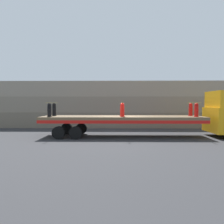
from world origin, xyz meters
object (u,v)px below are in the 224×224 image
object	(u,v)px
flatbed_trailer	(116,119)
fire_hydrant_black_far_0	(54,109)
fire_hydrant_black_near_0	(49,110)
fire_hydrant_red_far_2	(191,110)
fire_hydrant_red_far_1	(122,110)
fire_hydrant_red_near_2	(196,110)
fire_hydrant_red_near_1	(122,110)

from	to	relation	value
flatbed_trailer	fire_hydrant_black_far_0	distance (m)	4.40
fire_hydrant_black_near_0	fire_hydrant_red_far_2	xyz separation A→B (m)	(9.52, 1.09, 0.00)
fire_hydrant_black_far_0	fire_hydrant_red_far_2	world-z (taller)	same
fire_hydrant_red_far_1	fire_hydrant_red_far_2	bearing A→B (deg)	0.00
fire_hydrant_red_far_1	fire_hydrant_red_near_2	size ratio (longest dim) A/B	1.00
fire_hydrant_red_far_1	fire_hydrant_red_far_2	size ratio (longest dim) A/B	1.00
fire_hydrant_red_near_1	fire_hydrant_red_far_2	world-z (taller)	same
fire_hydrant_black_near_0	fire_hydrant_red_far_1	distance (m)	4.88
fire_hydrant_black_far_0	fire_hydrant_black_near_0	bearing A→B (deg)	-90.00
fire_hydrant_red_near_1	fire_hydrant_red_near_2	bearing A→B (deg)	0.00
flatbed_trailer	fire_hydrant_red_far_1	xyz separation A→B (m)	(0.44, 0.54, 0.65)
flatbed_trailer	fire_hydrant_black_near_0	world-z (taller)	fire_hydrant_black_near_0
flatbed_trailer	fire_hydrant_black_near_0	xyz separation A→B (m)	(-4.32, -0.54, 0.65)
fire_hydrant_red_far_2	flatbed_trailer	bearing A→B (deg)	-174.02
fire_hydrant_black_near_0	fire_hydrant_red_near_2	distance (m)	9.52
fire_hydrant_red_near_1	fire_hydrant_red_far_1	xyz separation A→B (m)	(0.00, 1.09, 0.00)
fire_hydrant_black_near_0	fire_hydrant_red_near_2	world-z (taller)	same
flatbed_trailer	fire_hydrant_red_near_2	bearing A→B (deg)	-5.98
fire_hydrant_black_near_0	fire_hydrant_red_far_1	xyz separation A→B (m)	(4.76, 1.09, 0.00)
flatbed_trailer	fire_hydrant_red_far_1	bearing A→B (deg)	51.20
fire_hydrant_black_near_0	fire_hydrant_red_near_1	bearing A→B (deg)	0.00
flatbed_trailer	fire_hydrant_black_near_0	bearing A→B (deg)	-172.82
fire_hydrant_red_far_2	fire_hydrant_black_near_0	bearing A→B (deg)	-173.47
fire_hydrant_red_near_2	fire_hydrant_red_far_2	distance (m)	1.09
fire_hydrant_black_near_0	flatbed_trailer	bearing A→B (deg)	7.18
flatbed_trailer	fire_hydrant_red_near_1	xyz separation A→B (m)	(0.44, -0.54, 0.65)
fire_hydrant_red_far_2	fire_hydrant_black_far_0	bearing A→B (deg)	180.00
fire_hydrant_black_far_0	fire_hydrant_red_far_1	bearing A→B (deg)	0.00
fire_hydrant_red_far_1	fire_hydrant_red_near_2	distance (m)	4.88
flatbed_trailer	fire_hydrant_red_far_1	distance (m)	0.96
fire_hydrant_black_near_0	fire_hydrant_red_far_2	size ratio (longest dim) A/B	1.00
fire_hydrant_black_far_0	fire_hydrant_red_near_2	size ratio (longest dim) A/B	1.00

